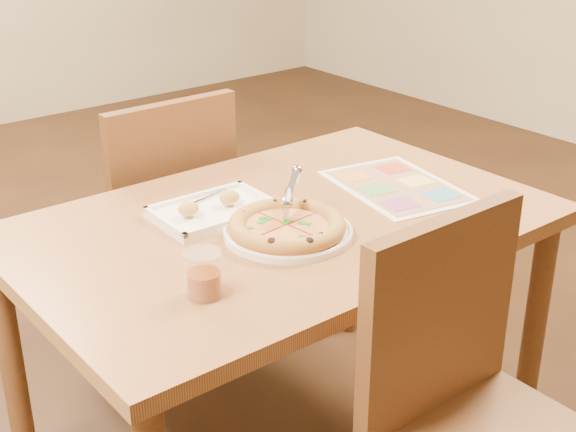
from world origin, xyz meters
TOP-DOWN VIEW (x-y plane):
  - dining_table at (0.00, 0.00)m, footprint 1.30×0.85m
  - chair_near at (0.00, -0.60)m, footprint 0.42×0.42m
  - chair_far at (-0.00, 0.60)m, footprint 0.42×0.42m
  - plate at (-0.05, -0.09)m, footprint 0.37×0.37m
  - pizza at (-0.06, -0.09)m, footprint 0.27×0.27m
  - pizza_cutter at (-0.01, -0.05)m, footprint 0.13×0.10m
  - appetizer_tray at (-0.12, 0.12)m, footprint 0.29×0.21m
  - glass_tumbler at (-0.36, -0.20)m, footprint 0.08×0.08m
  - menu at (0.37, -0.03)m, footprint 0.34×0.43m

SIDE VIEW (x-z plane):
  - chair_near at x=0.00m, z-range 0.33..0.80m
  - chair_far at x=0.00m, z-range 0.33..0.80m
  - dining_table at x=0.00m, z-range 0.27..0.99m
  - menu at x=0.37m, z-range 0.72..0.72m
  - plate at x=-0.05m, z-range 0.72..0.74m
  - appetizer_tray at x=-0.12m, z-range 0.70..0.76m
  - pizza at x=-0.06m, z-range 0.73..0.77m
  - glass_tumbler at x=-0.36m, z-range 0.71..0.81m
  - pizza_cutter at x=-0.01m, z-range 0.76..0.85m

